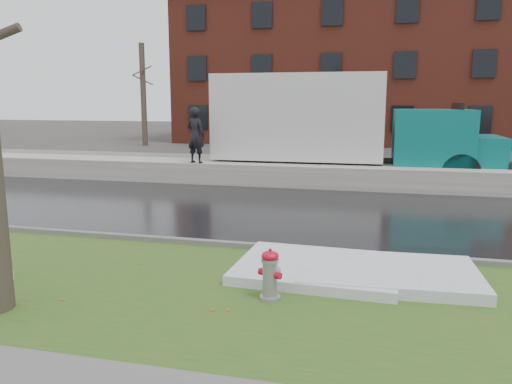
# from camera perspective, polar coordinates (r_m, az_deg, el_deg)

# --- Properties ---
(ground) EXTENTS (120.00, 120.00, 0.00)m
(ground) POSITION_cam_1_polar(r_m,az_deg,el_deg) (8.99, -6.07, -8.15)
(ground) COLOR #47423D
(ground) RESTS_ON ground
(verge) EXTENTS (60.00, 4.50, 0.04)m
(verge) POSITION_cam_1_polar(r_m,az_deg,el_deg) (7.89, -9.23, -10.75)
(verge) COLOR #2D4E1A
(verge) RESTS_ON ground
(road) EXTENTS (60.00, 7.00, 0.03)m
(road) POSITION_cam_1_polar(r_m,az_deg,el_deg) (13.16, 0.63, -2.09)
(road) COLOR black
(road) RESTS_ON ground
(parking_lot) EXTENTS (60.00, 9.00, 0.03)m
(parking_lot) POSITION_cam_1_polar(r_m,az_deg,el_deg) (21.40, 5.91, 2.67)
(parking_lot) COLOR slate
(parking_lot) RESTS_ON ground
(curb) EXTENTS (60.00, 0.15, 0.14)m
(curb) POSITION_cam_1_polar(r_m,az_deg,el_deg) (9.87, -4.09, -6.01)
(curb) COLOR slate
(curb) RESTS_ON ground
(snowbank) EXTENTS (60.00, 1.60, 0.75)m
(snowbank) POSITION_cam_1_polar(r_m,az_deg,el_deg) (17.14, 3.88, 2.02)
(snowbank) COLOR beige
(snowbank) RESTS_ON ground
(brick_building) EXTENTS (26.00, 12.00, 10.00)m
(brick_building) POSITION_cam_1_polar(r_m,az_deg,el_deg) (38.08, 12.86, 13.31)
(brick_building) COLOR maroon
(brick_building) RESTS_ON ground
(bg_tree_left) EXTENTS (1.40, 1.62, 6.50)m
(bg_tree_left) POSITION_cam_1_polar(r_m,az_deg,el_deg) (33.53, -12.75, 10.90)
(bg_tree_left) COLOR brown
(bg_tree_left) RESTS_ON ground
(bg_tree_center) EXTENTS (1.40, 1.62, 6.50)m
(bg_tree_center) POSITION_cam_1_polar(r_m,az_deg,el_deg) (35.17, -0.80, 11.10)
(bg_tree_center) COLOR brown
(bg_tree_center) RESTS_ON ground
(fire_hydrant) EXTENTS (0.37, 0.36, 0.75)m
(fire_hydrant) POSITION_cam_1_polar(r_m,az_deg,el_deg) (7.18, 1.63, -9.19)
(fire_hydrant) COLOR gray
(fire_hydrant) RESTS_ON verge
(box_truck) EXTENTS (11.38, 2.81, 3.80)m
(box_truck) POSITION_cam_1_polar(r_m,az_deg,el_deg) (18.09, 8.81, 7.55)
(box_truck) COLOR black
(box_truck) RESTS_ON ground
(worker) EXTENTS (0.80, 0.64, 1.91)m
(worker) POSITION_cam_1_polar(r_m,az_deg,el_deg) (17.27, -6.90, 6.46)
(worker) COLOR black
(worker) RESTS_ON snowbank
(snow_patch_near) EXTENTS (2.68, 2.10, 0.16)m
(snow_patch_near) POSITION_cam_1_polar(r_m,az_deg,el_deg) (8.41, 7.00, -8.64)
(snow_patch_near) COLOR silver
(snow_patch_near) RESTS_ON verge
(snow_patch_side) EXTENTS (2.89, 1.94, 0.18)m
(snow_patch_side) POSITION_cam_1_polar(r_m,az_deg,el_deg) (8.36, 14.82, -8.96)
(snow_patch_side) COLOR silver
(snow_patch_side) RESTS_ON verge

